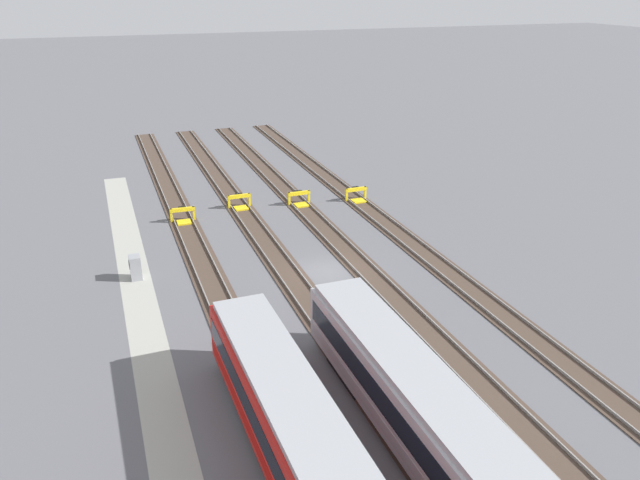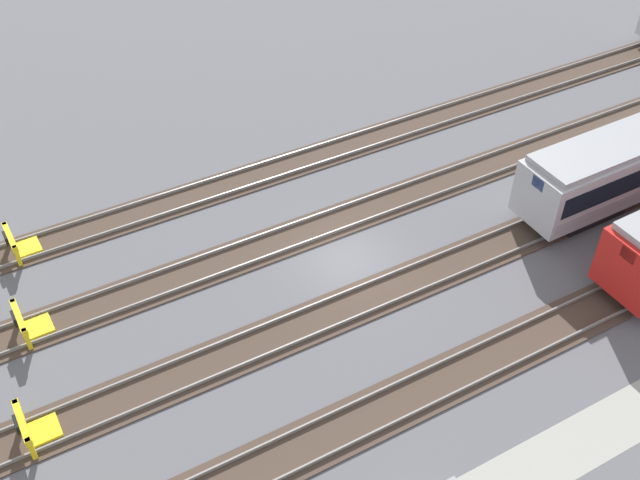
% 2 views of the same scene
% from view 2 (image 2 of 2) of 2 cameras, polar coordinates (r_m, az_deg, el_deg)
% --- Properties ---
extents(ground_plane, '(400.00, 400.00, 0.00)m').
position_cam_2_polar(ground_plane, '(33.44, 2.06, -1.54)').
color(ground_plane, '#5B5B60').
extents(service_walkway, '(54.00, 2.00, 0.01)m').
position_cam_2_polar(service_walkway, '(27.65, 15.43, -16.77)').
color(service_walkway, '#9E9E93').
rests_on(service_walkway, ground).
extents(rail_track_nearest, '(90.00, 2.23, 0.21)m').
position_cam_2_polar(rail_track_nearest, '(29.34, 9.68, -10.39)').
color(rail_track_nearest, '#47382D').
rests_on(rail_track_nearest, ground).
extents(rail_track_near_inner, '(90.00, 2.24, 0.21)m').
position_cam_2_polar(rail_track_near_inner, '(31.91, 4.35, -4.20)').
color(rail_track_near_inner, '#47382D').
rests_on(rail_track_near_inner, ground).
extents(rail_track_middle, '(90.00, 2.24, 0.21)m').
position_cam_2_polar(rail_track_middle, '(35.03, -0.03, 1.00)').
color(rail_track_middle, '#47382D').
rests_on(rail_track_middle, ground).
extents(rail_track_far_inner, '(90.00, 2.23, 0.21)m').
position_cam_2_polar(rail_track_far_inner, '(38.55, -3.67, 5.30)').
color(rail_track_far_inner, '#47382D').
rests_on(rail_track_far_inner, ground).
extents(bumper_stop_near_inner_track, '(1.36, 2.00, 1.22)m').
position_cam_2_polar(bumper_stop_near_inner_track, '(28.93, -21.05, -13.20)').
color(bumper_stop_near_inner_track, yellow).
rests_on(bumper_stop_near_inner_track, ground).
extents(bumper_stop_middle_track, '(1.36, 2.01, 1.22)m').
position_cam_2_polar(bumper_stop_middle_track, '(32.30, -21.35, -5.93)').
color(bumper_stop_middle_track, yellow).
rests_on(bumper_stop_middle_track, ground).
extents(bumper_stop_far_inner_track, '(1.37, 2.01, 1.22)m').
position_cam_2_polar(bumper_stop_far_inner_track, '(36.09, -21.99, -0.25)').
color(bumper_stop_far_inner_track, yellow).
rests_on(bumper_stop_far_inner_track, ground).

